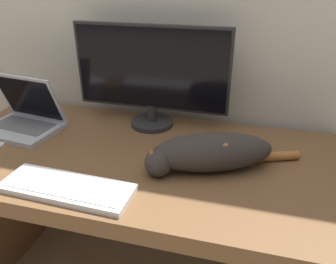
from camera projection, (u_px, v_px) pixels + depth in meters
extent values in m
cube|color=brown|center=(136.00, 161.00, 1.21)|extent=(1.51, 0.72, 0.06)
cylinder|color=#282828|center=(152.00, 123.00, 1.41)|extent=(0.18, 0.18, 0.02)
cylinder|color=#282828|center=(152.00, 113.00, 1.39)|extent=(0.04, 0.04, 0.07)
cube|color=#282828|center=(151.00, 68.00, 1.31)|extent=(0.64, 0.02, 0.34)
cube|color=black|center=(150.00, 69.00, 1.30)|extent=(0.62, 0.01, 0.32)
cube|color=#B7B7BC|center=(22.00, 129.00, 1.36)|extent=(0.33, 0.26, 0.02)
cube|color=slate|center=(23.00, 125.00, 1.36)|extent=(0.26, 0.15, 0.00)
cube|color=#B7B7BC|center=(29.00, 98.00, 1.37)|extent=(0.31, 0.12, 0.21)
cube|color=black|center=(28.00, 98.00, 1.36)|extent=(0.28, 0.10, 0.18)
cube|color=white|center=(67.00, 188.00, 0.99)|extent=(0.41, 0.15, 0.02)
cube|color=#B3B3B3|center=(66.00, 185.00, 0.99)|extent=(0.38, 0.13, 0.00)
ellipsoid|color=#332D28|center=(212.00, 152.00, 1.08)|extent=(0.43, 0.28, 0.13)
ellipsoid|color=#AD662D|center=(219.00, 142.00, 1.07)|extent=(0.21, 0.17, 0.05)
sphere|color=#332D28|center=(158.00, 163.00, 1.06)|extent=(0.09, 0.09, 0.09)
cone|color=#AD662D|center=(152.00, 153.00, 1.04)|extent=(0.04, 0.04, 0.03)
cone|color=#AD662D|center=(165.00, 152.00, 1.04)|extent=(0.04, 0.04, 0.03)
cylinder|color=#AD662D|center=(278.00, 156.00, 1.15)|extent=(0.15, 0.08, 0.03)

